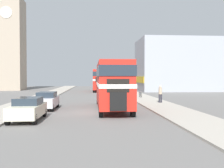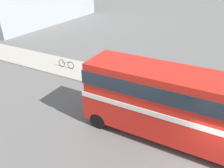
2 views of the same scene
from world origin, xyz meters
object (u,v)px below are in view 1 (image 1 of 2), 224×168
at_px(car_parked_mid, 47,100).
at_px(pedestrian_walking, 160,93).
at_px(bus_distant, 99,79).
at_px(bicycle_on_pavement, 140,95).
at_px(church_tower, 10,13).
at_px(double_decker_bus, 112,82).
at_px(car_parked_near, 28,109).

height_order(car_parked_mid, pedestrian_walking, pedestrian_walking).
relative_size(bus_distant, bicycle_on_pavement, 5.50).
xyz_separation_m(bus_distant, church_tower, (-18.89, 6.17, 14.14)).
relative_size(bus_distant, car_parked_mid, 2.39).
bearing_deg(church_tower, bicycle_on_pavement, -43.34).
distance_m(double_decker_bus, bus_distant, 27.82).
height_order(double_decker_bus, church_tower, church_tower).
bearing_deg(bus_distant, car_parked_mid, -100.76).
bearing_deg(pedestrian_walking, double_decker_bus, -142.82).
relative_size(car_parked_mid, bicycle_on_pavement, 2.30).
bearing_deg(double_decker_bus, bus_distant, 90.94).
bearing_deg(car_parked_mid, bus_distant, 79.24).
distance_m(car_parked_near, bicycle_on_pavement, 19.67).
distance_m(car_parked_near, car_parked_mid, 5.66).
distance_m(car_parked_mid, bicycle_on_pavement, 15.09).
bearing_deg(church_tower, pedestrian_walking, -50.30).
xyz_separation_m(car_parked_mid, church_tower, (-13.67, 33.64, 15.88)).
distance_m(car_parked_mid, pedestrian_walking, 11.75).
bearing_deg(double_decker_bus, bicycle_on_pavement, 67.49).
xyz_separation_m(bus_distant, bicycle_on_pavement, (5.15, -16.51, -2.04)).
xyz_separation_m(pedestrian_walking, church_tower, (-24.79, 29.86, 15.51)).
distance_m(double_decker_bus, car_parked_mid, 5.91).
height_order(double_decker_bus, car_parked_mid, double_decker_bus).
height_order(bus_distant, bicycle_on_pavement, bus_distant).
bearing_deg(car_parked_mid, car_parked_near, -91.60).
height_order(bus_distant, car_parked_near, bus_distant).
relative_size(car_parked_mid, church_tower, 0.12).
bearing_deg(double_decker_bus, car_parked_mid, 176.44).
distance_m(car_parked_mid, church_tower, 39.63).
relative_size(car_parked_near, church_tower, 0.12).
relative_size(car_parked_mid, pedestrian_walking, 2.22).
xyz_separation_m(bus_distant, car_parked_mid, (-5.22, -27.47, -1.74)).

